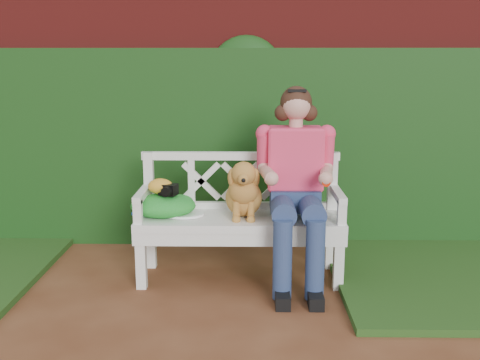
{
  "coord_description": "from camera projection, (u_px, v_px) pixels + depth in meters",
  "views": [
    {
      "loc": [
        0.46,
        -3.15,
        1.6
      ],
      "look_at": [
        0.4,
        0.82,
        0.75
      ],
      "focal_mm": 42.0,
      "sensor_mm": 36.0,
      "label": 1
    }
  ],
  "objects": [
    {
      "name": "ground",
      "position": [
        173.0,
        328.0,
        3.42
      ],
      "size": [
        60.0,
        60.0,
        0.0
      ],
      "primitive_type": "plane",
      "color": "#532915"
    },
    {
      "name": "brick_wall",
      "position": [
        198.0,
        117.0,
        5.05
      ],
      "size": [
        10.0,
        0.3,
        2.2
      ],
      "primitive_type": "cube",
      "color": "maroon",
      "rests_on": "ground"
    },
    {
      "name": "ivy_hedge",
      "position": [
        196.0,
        148.0,
        4.89
      ],
      "size": [
        10.0,
        0.18,
        1.7
      ],
      "primitive_type": "cube",
      "color": "#153A11",
      "rests_on": "ground"
    },
    {
      "name": "baseball_glove",
      "position": [
        160.0,
        186.0,
        4.09
      ],
      "size": [
        0.2,
        0.16,
        0.12
      ],
      "primitive_type": "ellipsoid",
      "rotation": [
        0.0,
        0.0,
        0.12
      ],
      "color": "gold",
      "rests_on": "green_bag"
    },
    {
      "name": "dog",
      "position": [
        244.0,
        188.0,
        4.05
      ],
      "size": [
        0.38,
        0.45,
        0.43
      ],
      "primitive_type": null,
      "rotation": [
        0.0,
        0.0,
        0.26
      ],
      "color": "olive",
      "rests_on": "garden_bench"
    },
    {
      "name": "camera_item",
      "position": [
        168.0,
        189.0,
        4.06
      ],
      "size": [
        0.15,
        0.13,
        0.08
      ],
      "primitive_type": "cube",
      "rotation": [
        0.0,
        0.0,
        -0.33
      ],
      "color": "black",
      "rests_on": "green_bag"
    },
    {
      "name": "garden_bench",
      "position": [
        240.0,
        247.0,
        4.17
      ],
      "size": [
        1.64,
        0.79,
        0.48
      ],
      "primitive_type": null,
      "rotation": [
        0.0,
        0.0,
        0.12
      ],
      "color": "white",
      "rests_on": "ground"
    },
    {
      "name": "seated_woman",
      "position": [
        295.0,
        187.0,
        4.05
      ],
      "size": [
        0.85,
        0.96,
        1.41
      ],
      "primitive_type": null,
      "rotation": [
        0.0,
        0.0,
        -0.4
      ],
      "color": "#CE4161",
      "rests_on": "ground"
    },
    {
      "name": "tennis_racket",
      "position": [
        181.0,
        214.0,
        4.12
      ],
      "size": [
        0.6,
        0.38,
        0.03
      ],
      "primitive_type": null,
      "rotation": [
        0.0,
        0.0,
        -0.28
      ],
      "color": "white",
      "rests_on": "garden_bench"
    },
    {
      "name": "green_bag",
      "position": [
        163.0,
        205.0,
        4.11
      ],
      "size": [
        0.52,
        0.42,
        0.16
      ],
      "primitive_type": null,
      "rotation": [
        0.0,
        0.0,
        0.12
      ],
      "color": "green",
      "rests_on": "garden_bench"
    }
  ]
}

